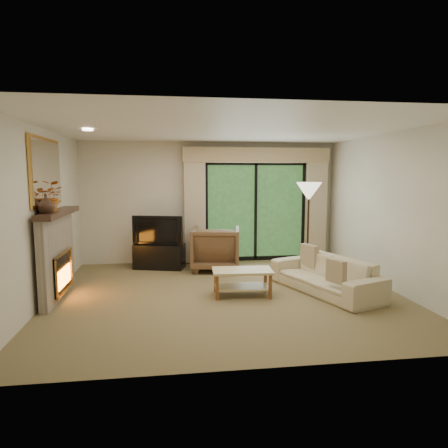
{
  "coord_description": "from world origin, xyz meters",
  "views": [
    {
      "loc": [
        -0.89,
        -6.16,
        1.92
      ],
      "look_at": [
        0.0,
        0.3,
        1.1
      ],
      "focal_mm": 32.0,
      "sensor_mm": 36.0,
      "label": 1
    }
  ],
  "objects": [
    {
      "name": "floor",
      "position": [
        0.0,
        0.0,
        0.0
      ],
      "size": [
        5.5,
        5.5,
        0.0
      ],
      "primitive_type": "plane",
      "color": "olive",
      "rests_on": "ground"
    },
    {
      "name": "ceiling",
      "position": [
        0.0,
        0.0,
        2.6
      ],
      "size": [
        5.5,
        5.5,
        0.0
      ],
      "primitive_type": "plane",
      "rotation": [
        3.14,
        0.0,
        0.0
      ],
      "color": "white",
      "rests_on": "ground"
    },
    {
      "name": "wall_back",
      "position": [
        0.0,
        2.5,
        1.3
      ],
      "size": [
        5.0,
        0.0,
        5.0
      ],
      "primitive_type": "plane",
      "rotation": [
        1.57,
        0.0,
        0.0
      ],
      "color": "beige",
      "rests_on": "ground"
    },
    {
      "name": "wall_front",
      "position": [
        0.0,
        -2.5,
        1.3
      ],
      "size": [
        5.0,
        0.0,
        5.0
      ],
      "primitive_type": "plane",
      "rotation": [
        -1.57,
        0.0,
        0.0
      ],
      "color": "beige",
      "rests_on": "ground"
    },
    {
      "name": "wall_left",
      "position": [
        -2.75,
        0.0,
        1.3
      ],
      "size": [
        0.0,
        5.0,
        5.0
      ],
      "primitive_type": "plane",
      "rotation": [
        1.57,
        0.0,
        1.57
      ],
      "color": "beige",
      "rests_on": "ground"
    },
    {
      "name": "wall_right",
      "position": [
        2.75,
        0.0,
        1.3
      ],
      "size": [
        0.0,
        5.0,
        5.0
      ],
      "primitive_type": "plane",
      "rotation": [
        1.57,
        0.0,
        -1.57
      ],
      "color": "beige",
      "rests_on": "ground"
    },
    {
      "name": "fireplace",
      "position": [
        -2.63,
        0.2,
        0.69
      ],
      "size": [
        0.24,
        1.7,
        1.37
      ],
      "primitive_type": null,
      "color": "gray",
      "rests_on": "floor"
    },
    {
      "name": "mirror",
      "position": [
        -2.71,
        0.2,
        1.95
      ],
      "size": [
        0.07,
        1.45,
        1.02
      ],
      "primitive_type": null,
      "color": "gold",
      "rests_on": "wall_left"
    },
    {
      "name": "sliding_door",
      "position": [
        1.0,
        2.45,
        1.1
      ],
      "size": [
        2.26,
        0.1,
        2.16
      ],
      "primitive_type": null,
      "color": "black",
      "rests_on": "floor"
    },
    {
      "name": "curtain_left",
      "position": [
        -0.35,
        2.34,
        1.2
      ],
      "size": [
        0.45,
        0.18,
        2.35
      ],
      "primitive_type": "cube",
      "color": "tan",
      "rests_on": "floor"
    },
    {
      "name": "curtain_right",
      "position": [
        2.35,
        2.34,
        1.2
      ],
      "size": [
        0.45,
        0.18,
        2.35
      ],
      "primitive_type": "cube",
      "color": "tan",
      "rests_on": "floor"
    },
    {
      "name": "cornice",
      "position": [
        1.0,
        2.36,
        2.32
      ],
      "size": [
        3.2,
        0.24,
        0.32
      ],
      "primitive_type": "cube",
      "color": "tan",
      "rests_on": "wall_back"
    },
    {
      "name": "media_console",
      "position": [
        -1.11,
        1.95,
        0.25
      ],
      "size": [
        1.08,
        0.7,
        0.5
      ],
      "primitive_type": "cube",
      "rotation": [
        0.0,
        0.0,
        -0.27
      ],
      "color": "black",
      "rests_on": "floor"
    },
    {
      "name": "tv",
      "position": [
        -1.11,
        1.95,
        0.8
      ],
      "size": [
        1.03,
        0.4,
        0.59
      ],
      "primitive_type": "imported",
      "rotation": [
        0.0,
        0.0,
        -0.27
      ],
      "color": "black",
      "rests_on": "media_console"
    },
    {
      "name": "armchair",
      "position": [
        0.02,
        1.67,
        0.44
      ],
      "size": [
        1.08,
        1.1,
        0.87
      ],
      "primitive_type": "imported",
      "rotation": [
        0.0,
        0.0,
        2.97
      ],
      "color": "brown",
      "rests_on": "floor"
    },
    {
      "name": "sofa",
      "position": [
        1.61,
        -0.11,
        0.29
      ],
      "size": [
        1.41,
        2.13,
        0.58
      ],
      "primitive_type": "imported",
      "rotation": [
        0.0,
        0.0,
        -1.22
      ],
      "color": "#BEB089",
      "rests_on": "floor"
    },
    {
      "name": "pillow_near",
      "position": [
        1.54,
        -0.68,
        0.49
      ],
      "size": [
        0.2,
        0.36,
        0.35
      ],
      "primitive_type": "cube",
      "rotation": [
        0.0,
        0.0,
        0.35
      ],
      "color": "#4F3A23",
      "rests_on": "sofa"
    },
    {
      "name": "pillow_far",
      "position": [
        1.54,
        0.46,
        0.5
      ],
      "size": [
        0.23,
        0.39,
        0.38
      ],
      "primitive_type": "cube",
      "rotation": [
        0.0,
        0.0,
        0.35
      ],
      "color": "#4F3A23",
      "rests_on": "sofa"
    },
    {
      "name": "coffee_table",
      "position": [
        0.24,
        -0.1,
        0.21
      ],
      "size": [
        0.96,
        0.57,
        0.42
      ],
      "primitive_type": null,
      "rotation": [
        0.0,
        0.0,
        -0.06
      ],
      "color": "tan",
      "rests_on": "floor"
    },
    {
      "name": "floor_lamp",
      "position": [
        1.71,
        1.03,
        0.88
      ],
      "size": [
        0.6,
        0.6,
        1.77
      ],
      "primitive_type": null,
      "rotation": [
        0.0,
        0.0,
        -0.33
      ],
      "color": "beige",
      "rests_on": "floor"
    },
    {
      "name": "vase",
      "position": [
        -2.61,
        -0.27,
        1.5
      ],
      "size": [
        0.28,
        0.28,
        0.26
      ],
      "primitive_type": "imported",
      "rotation": [
        0.0,
        0.0,
        -0.15
      ],
      "color": "#372319",
      "rests_on": "fireplace"
    },
    {
      "name": "branches",
      "position": [
        -2.61,
        -0.05,
        1.6
      ],
      "size": [
        0.44,
        0.39,
        0.46
      ],
      "primitive_type": "imported",
      "rotation": [
        0.0,
        0.0,
        -0.1
      ],
      "color": "#A45213",
      "rests_on": "fireplace"
    }
  ]
}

